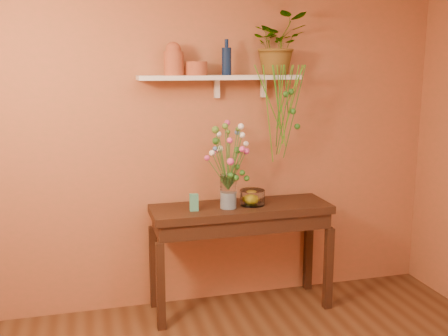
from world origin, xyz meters
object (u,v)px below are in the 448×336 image
object	(u,v)px
glass_vase	(228,194)
spider_plant	(278,44)
sideboard	(241,221)
glass_bowl	(252,198)
terracotta_jug	(174,59)
bouquet	(229,151)
blue_bottle	(227,61)

from	to	relation	value
glass_vase	spider_plant	bearing A→B (deg)	22.41
sideboard	glass_bowl	world-z (taller)	glass_bowl
terracotta_jug	bouquet	size ratio (longest dim) A/B	0.47
glass_vase	glass_bowl	distance (m)	0.23
blue_bottle	glass_bowl	bearing A→B (deg)	-30.31
spider_plant	glass_vase	size ratio (longest dim) A/B	1.80
glass_vase	terracotta_jug	bearing A→B (deg)	159.37
sideboard	glass_bowl	distance (m)	0.21
bouquet	blue_bottle	bearing A→B (deg)	81.78
sideboard	glass_vase	bearing A→B (deg)	-158.42
blue_bottle	glass_vase	world-z (taller)	blue_bottle
terracotta_jug	spider_plant	distance (m)	0.87
glass_bowl	sideboard	bearing A→B (deg)	179.40
blue_bottle	glass_bowl	xyz separation A→B (m)	(0.19, -0.11, -1.10)
blue_bottle	spider_plant	bearing A→B (deg)	4.57
blue_bottle	bouquet	size ratio (longest dim) A/B	0.51
spider_plant	bouquet	bearing A→B (deg)	-154.78
terracotta_jug	bouquet	world-z (taller)	terracotta_jug
spider_plant	glass_vase	world-z (taller)	spider_plant
spider_plant	glass_bowl	distance (m)	1.27
sideboard	blue_bottle	xyz separation A→B (m)	(-0.09, 0.11, 1.29)
spider_plant	bouquet	xyz separation A→B (m)	(-0.47, -0.22, -0.83)
terracotta_jug	sideboard	bearing A→B (deg)	-11.02
sideboard	spider_plant	distance (m)	1.47
terracotta_jug	glass_bowl	world-z (taller)	terracotta_jug
spider_plant	sideboard	bearing A→B (deg)	-157.31
terracotta_jug	glass_vase	size ratio (longest dim) A/B	0.92
sideboard	bouquet	distance (m)	0.61
sideboard	bouquet	size ratio (longest dim) A/B	2.71
glass_bowl	glass_vase	bearing A→B (deg)	-167.71
terracotta_jug	glass_bowl	size ratio (longest dim) A/B	1.24
terracotta_jug	bouquet	bearing A→B (deg)	-23.97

